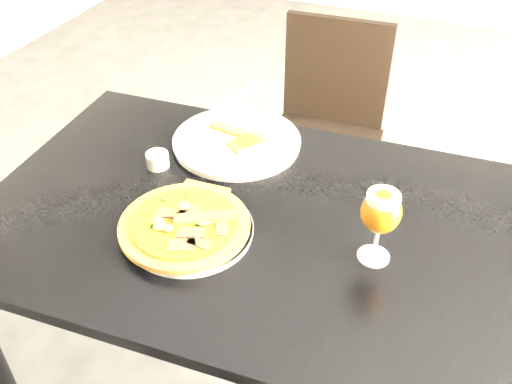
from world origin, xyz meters
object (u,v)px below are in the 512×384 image
at_px(beer_glass, 381,212).
at_px(dining_table, 246,241).
at_px(chair_far, 325,132).
at_px(pizza, 185,224).

bearing_deg(beer_glass, dining_table, 174.00).
relative_size(dining_table, chair_far, 1.44).
height_order(chair_far, pizza, chair_far).
xyz_separation_m(chair_far, pizza, (-0.05, -0.94, 0.30)).
height_order(pizza, beer_glass, beer_glass).
distance_m(chair_far, beer_glass, 1.01).
height_order(dining_table, chair_far, chair_far).
bearing_deg(pizza, dining_table, 49.75).
bearing_deg(dining_table, pizza, -133.06).
height_order(dining_table, beer_glass, beer_glass).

